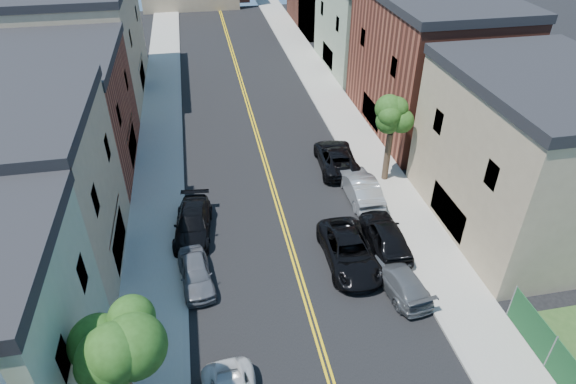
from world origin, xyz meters
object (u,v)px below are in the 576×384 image
dark_car_right_far (336,157)px  black_suv_lane (349,252)px  black_car_left (193,223)px  grey_car_left (196,273)px  silver_car_right (360,187)px  grey_car_right (399,279)px  black_car_right (385,235)px

dark_car_right_far → black_suv_lane: 10.28m
black_car_left → grey_car_left: bearing=-83.8°
black_car_left → silver_car_right: 11.12m
black_car_left → dark_car_right_far: (10.51, 5.77, 0.05)m
grey_car_right → dark_car_right_far: (0.07, 12.50, 0.12)m
silver_car_right → dark_car_right_far: (-0.49, 4.15, -0.04)m
silver_car_right → black_suv_lane: (-2.56, -5.92, -0.05)m
black_car_left → dark_car_right_far: bearing=35.0°
black_car_left → dark_car_right_far: 11.99m
dark_car_right_far → black_car_right: bearing=96.1°
silver_car_right → dark_car_right_far: bearing=-83.7°
grey_car_left → silver_car_right: silver_car_right is taller
black_car_left → black_car_right: size_ratio=1.03×
grey_car_right → black_car_right: 3.40m
black_car_left → black_car_right: bearing=-11.0°
black_car_left → black_suv_lane: (8.44, -4.29, 0.04)m
black_car_right → dark_car_right_far: 9.14m
black_car_left → black_suv_lane: bearing=-20.8°
grey_car_left → black_car_left: bearing=83.6°
silver_car_right → black_suv_lane: bearing=66.1°
grey_car_left → grey_car_right: bearing=-19.6°
black_car_left → grey_car_right: (10.44, -6.73, -0.08)m
black_suv_lane → black_car_left: bearing=153.5°
black_car_right → black_car_left: bearing=-15.4°
silver_car_right → dark_car_right_far: silver_car_right is taller
grey_car_left → dark_car_right_far: bearing=37.3°
black_car_left → black_suv_lane: black_suv_lane is taller
black_car_left → black_suv_lane: 9.46m
grey_car_left → grey_car_right: (10.44, -2.44, -0.02)m
black_car_right → black_suv_lane: size_ratio=0.88×
grey_car_left → black_suv_lane: 8.44m
grey_car_left → dark_car_right_far: dark_car_right_far is taller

